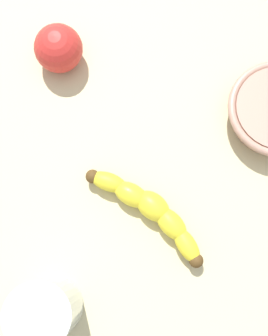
{
  "coord_description": "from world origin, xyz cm",
  "views": [
    {
      "loc": [
        9.42,
        -5.92,
        69.18
      ],
      "look_at": [
        -4.06,
        -6.97,
        5.0
      ],
      "focal_mm": 46.58,
      "sensor_mm": 36.0,
      "label": 1
    }
  ],
  "objects": [
    {
      "name": "wooden_tabletop",
      "position": [
        0.0,
        0.0,
        1.5
      ],
      "size": [
        120.0,
        120.0,
        3.0
      ],
      "primitive_type": "cube",
      "color": "#C9BC8C",
      "rests_on": "ground"
    },
    {
      "name": "banana",
      "position": [
        1.99,
        -4.12,
        4.93
      ],
      "size": [
        13.64,
        18.48,
        3.87
      ],
      "rotation": [
        0.0,
        0.0,
        4.11
      ],
      "color": "yellow",
      "rests_on": "wooden_tabletop"
    },
    {
      "name": "apple_fruit",
      "position": [
        -21.75,
        -20.13,
        6.79
      ],
      "size": [
        7.59,
        7.59,
        7.59
      ],
      "primitive_type": "sphere",
      "color": "red",
      "rests_on": "wooden_tabletop"
    },
    {
      "name": "smoothie_glass",
      "position": [
        16.94,
        -16.97,
        8.56
      ],
      "size": [
        8.43,
        8.43,
        12.14
      ],
      "color": "silver",
      "rests_on": "wooden_tabletop"
    }
  ]
}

